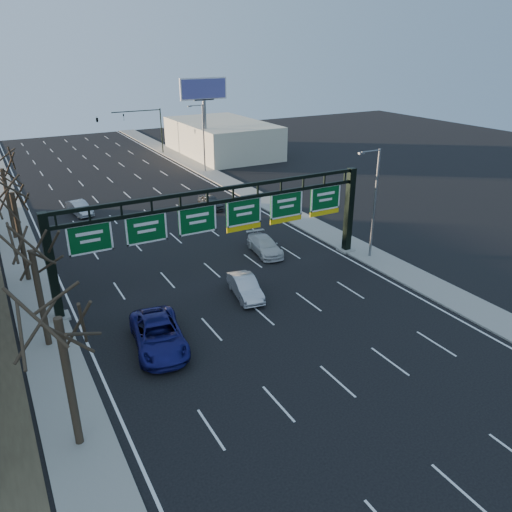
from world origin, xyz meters
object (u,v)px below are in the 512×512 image
car_silver_sedan (245,287)px  car_white_wagon (265,246)px  sign_gantry (223,221)px  car_blue_suv (159,335)px

car_silver_sedan → car_white_wagon: size_ratio=0.91×
sign_gantry → car_blue_suv: size_ratio=4.09×
sign_gantry → car_white_wagon: bearing=29.7°
car_silver_sedan → car_white_wagon: (5.11, 6.11, -0.02)m
car_blue_suv → car_white_wagon: car_blue_suv is taller
car_silver_sedan → car_white_wagon: car_silver_sedan is taller
car_blue_suv → car_white_wagon: 15.60m
sign_gantry → car_white_wagon: 7.16m
car_silver_sedan → sign_gantry: bearing=101.1°
car_blue_suv → car_silver_sedan: size_ratio=1.39×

